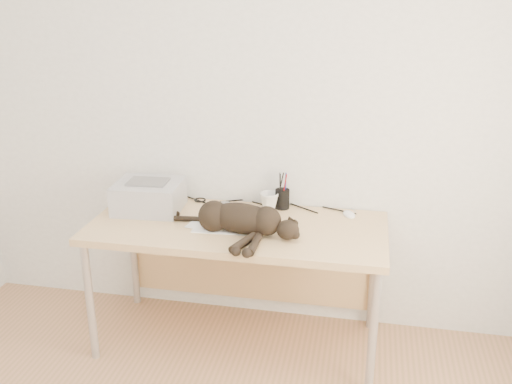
% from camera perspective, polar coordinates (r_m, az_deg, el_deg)
% --- Properties ---
extents(wall_back, '(3.50, 0.00, 3.50)m').
position_cam_1_polar(wall_back, '(3.25, -0.58, 8.31)').
color(wall_back, white).
rests_on(wall_back, floor).
extents(desk, '(1.60, 0.70, 0.74)m').
position_cam_1_polar(desk, '(3.21, -1.53, -4.88)').
color(desk, '#E0B683').
rests_on(desk, floor).
extents(printer, '(0.39, 0.33, 0.18)m').
position_cam_1_polar(printer, '(3.31, -10.66, -0.39)').
color(printer, '#A4A4A8').
rests_on(printer, desk).
extents(papers, '(0.35, 0.26, 0.01)m').
position_cam_1_polar(papers, '(3.08, -3.60, -3.30)').
color(papers, white).
rests_on(papers, desk).
extents(cat, '(0.74, 0.40, 0.17)m').
position_cam_1_polar(cat, '(2.96, -1.85, -2.78)').
color(cat, black).
rests_on(cat, desk).
extents(mug, '(0.15, 0.15, 0.10)m').
position_cam_1_polar(mug, '(3.27, 1.31, -0.94)').
color(mug, white).
rests_on(mug, desk).
extents(pen_cup, '(0.08, 0.08, 0.21)m').
position_cam_1_polar(pen_cup, '(3.29, 2.64, -0.66)').
color(pen_cup, black).
rests_on(pen_cup, desk).
extents(remote_grey, '(0.08, 0.18, 0.02)m').
position_cam_1_polar(remote_grey, '(3.30, -3.65, -1.55)').
color(remote_grey, slate).
rests_on(remote_grey, desk).
extents(remote_black, '(0.07, 0.19, 0.02)m').
position_cam_1_polar(remote_black, '(3.04, 0.42, -3.45)').
color(remote_black, black).
rests_on(remote_black, desk).
extents(mouse, '(0.10, 0.12, 0.03)m').
position_cam_1_polar(mouse, '(3.24, 9.31, -2.04)').
color(mouse, white).
rests_on(mouse, desk).
extents(cable_tangle, '(1.36, 0.08, 0.01)m').
position_cam_1_polar(cable_tangle, '(3.36, -0.72, -1.15)').
color(cable_tangle, black).
rests_on(cable_tangle, desk).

